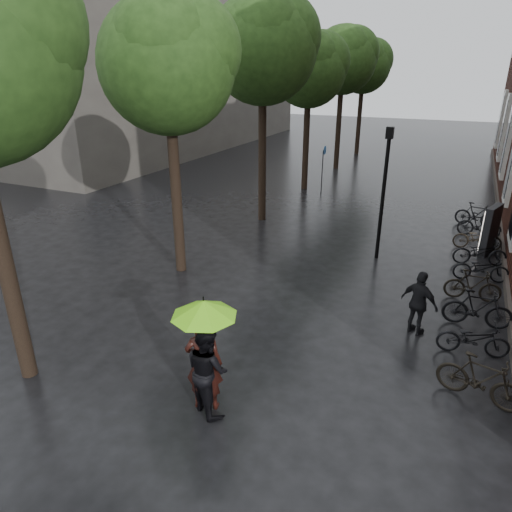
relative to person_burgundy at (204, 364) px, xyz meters
The scene contains 11 objects.
ground 1.98m from the person_burgundy, 88.30° to the right, with size 120.00×120.00×0.00m, color black.
bg_building 34.77m from the person_burgundy, 129.87° to the left, with size 16.00×30.00×14.00m, color #47423D.
street_trees 15.67m from the person_burgundy, 105.53° to the left, with size 4.33×34.03×8.91m.
person_burgundy is the anchor object (origin of this frame).
person_black 0.13m from the person_burgundy, 23.74° to the right, with size 0.88×0.68×1.81m, color black.
lime_umbrella 1.19m from the person_burgundy, 13.87° to the left, with size 1.22×1.22×1.78m.
pedestrian_walking 5.60m from the person_burgundy, 53.12° to the left, with size 0.96×0.40×1.64m, color black.
parked_bicycles 9.60m from the person_burgundy, 60.77° to the left, with size 1.93×12.56×1.00m.
ad_lightbox 12.07m from the person_burgundy, 65.65° to the left, with size 0.27×1.15×1.74m.
lamp_post 9.25m from the person_burgundy, 80.28° to the left, with size 0.23×0.23×4.40m.
cycle_sign 17.19m from the person_burgundy, 99.69° to the left, with size 0.13×0.44×2.41m.
Camera 1 is at (3.80, -4.31, 6.08)m, focal length 32.00 mm.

